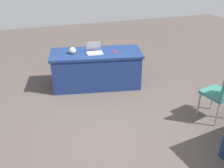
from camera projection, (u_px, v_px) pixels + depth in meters
The scene contains 6 objects.
ground_plane at pixel (107, 139), 3.99m from camera, with size 14.40×14.40×0.00m, color #4C423D.
table_foreground at pixel (96, 69), 5.44m from camera, with size 2.00×1.09×0.77m.
chair_near_front at pixel (222, 92), 4.21m from camera, with size 0.54×0.54×0.96m.
laptop_silver at pixel (94, 51), 5.22m from camera, with size 0.34×0.31×0.21m.
yarn_ball at pixel (73, 51), 5.15m from camera, with size 0.14×0.14×0.14m, color beige.
scissors_red at pixel (115, 52), 5.28m from camera, with size 0.18×0.04×0.01m, color red.
Camera 1 is at (0.86, 3.00, 2.63)m, focal length 40.53 mm.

